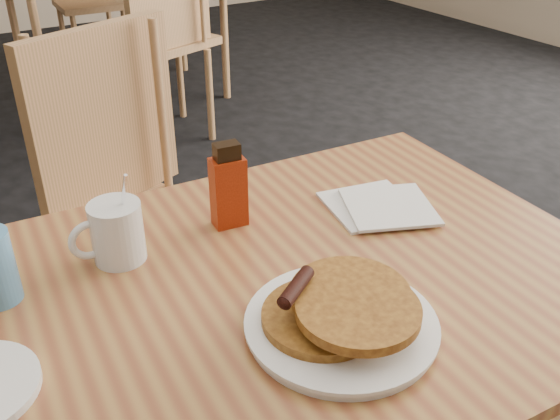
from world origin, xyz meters
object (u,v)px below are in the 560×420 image
object	(u,v)px
chair_main_far	(125,186)
chair_neighbor_near	(162,21)
pancake_plate	(342,317)
coffee_mug	(115,232)
syrup_bottle	(228,188)
main_table	(260,308)

from	to	relation	value
chair_main_far	chair_neighbor_near	size ratio (longest dim) A/B	0.93
chair_main_far	pancake_plate	distance (m)	0.92
pancake_plate	chair_main_far	bearing A→B (deg)	91.39
coffee_mug	syrup_bottle	world-z (taller)	coffee_mug
main_table	chair_main_far	world-z (taller)	chair_main_far
chair_neighbor_near	pancake_plate	distance (m)	2.46
main_table	coffee_mug	xyz separation A→B (m)	(-0.16, 0.19, 0.10)
chair_main_far	coffee_mug	distance (m)	0.64
chair_main_far	chair_neighbor_near	xyz separation A→B (m)	(0.70, 1.45, 0.04)
chair_neighbor_near	coffee_mug	world-z (taller)	chair_neighbor_near
chair_neighbor_near	pancake_plate	bearing A→B (deg)	-124.69
coffee_mug	pancake_plate	bearing A→B (deg)	-47.79
chair_main_far	syrup_bottle	xyz separation A→B (m)	(0.02, -0.56, 0.24)
pancake_plate	syrup_bottle	bearing A→B (deg)	89.86
pancake_plate	coffee_mug	bearing A→B (deg)	121.75
pancake_plate	coffee_mug	world-z (taller)	coffee_mug
main_table	pancake_plate	xyz separation A→B (m)	(0.05, -0.15, 0.07)
pancake_plate	syrup_bottle	xyz separation A→B (m)	(0.00, 0.34, 0.05)
main_table	chair_neighbor_near	distance (m)	2.33
main_table	chair_neighbor_near	size ratio (longest dim) A/B	1.19
pancake_plate	coffee_mug	xyz separation A→B (m)	(-0.21, 0.34, 0.03)
chair_main_far	chair_neighbor_near	world-z (taller)	chair_neighbor_near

